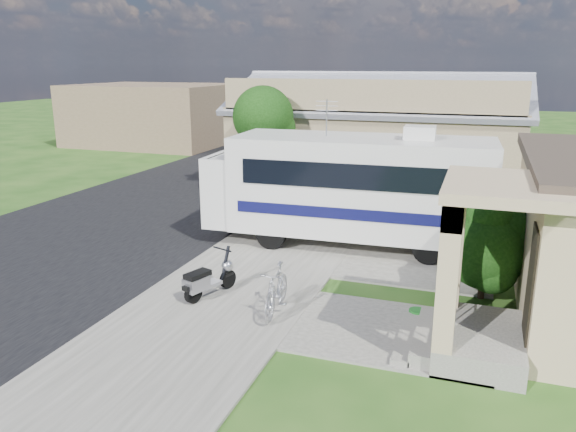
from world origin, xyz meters
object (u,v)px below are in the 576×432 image
(motorhome, at_px, (350,185))
(bicycle, at_px, (276,292))
(garden_hose, at_px, (417,315))
(scooter, at_px, (207,280))
(shrub, at_px, (488,246))
(van, at_px, (289,142))
(pickup_truck, at_px, (250,162))

(motorhome, bearing_deg, bicycle, -96.28)
(motorhome, height_order, bicycle, motorhome)
(bicycle, bearing_deg, motorhome, 81.21)
(bicycle, bearing_deg, garden_hose, 11.03)
(motorhome, relative_size, scooter, 5.36)
(scooter, bearing_deg, shrub, 38.59)
(motorhome, bearing_deg, shrub, -38.64)
(motorhome, bearing_deg, garden_hose, -62.76)
(scooter, relative_size, bicycle, 0.89)
(scooter, relative_size, van, 0.27)
(van, bearing_deg, garden_hose, -64.72)
(shrub, height_order, scooter, shrub)
(motorhome, xyz_separation_m, scooter, (-2.20, -5.15, -1.38))
(garden_hose, bearing_deg, bicycle, -163.90)
(van, relative_size, garden_hose, 16.25)
(bicycle, relative_size, pickup_truck, 0.34)
(bicycle, bearing_deg, van, 103.31)
(motorhome, distance_m, van, 16.86)
(bicycle, xyz_separation_m, garden_hose, (2.97, 0.86, -0.46))
(pickup_truck, bearing_deg, bicycle, 103.88)
(motorhome, bearing_deg, van, 112.82)
(van, distance_m, garden_hose, 22.11)
(shrub, height_order, pickup_truck, shrub)
(scooter, xyz_separation_m, garden_hose, (4.82, 0.57, -0.40))
(scooter, bearing_deg, motorhome, 85.50)
(bicycle, distance_m, pickup_truck, 15.67)
(shrub, xyz_separation_m, bicycle, (-4.34, -2.53, -0.76))
(bicycle, bearing_deg, pickup_truck, 110.02)
(pickup_truck, bearing_deg, garden_hose, 114.60)
(scooter, bearing_deg, pickup_truck, 127.64)
(bicycle, height_order, garden_hose, bicycle)
(motorhome, relative_size, pickup_truck, 1.60)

